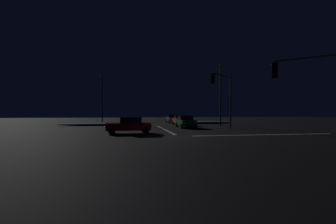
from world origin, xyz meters
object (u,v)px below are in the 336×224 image
object	(u,v)px
sedan_gray	(173,118)
traffic_signal_ne	(224,90)
streetlamp_right_near	(221,90)
streetlamp_left_far	(102,95)
sedan_orange	(180,120)
sedan_red_crossing	(129,125)
traffic_signal_se	(312,81)
sedan_green	(186,121)

from	to	relation	value
sedan_gray	traffic_signal_ne	bearing A→B (deg)	-79.02
traffic_signal_ne	streetlamp_right_near	size ratio (longest dim) A/B	0.74
streetlamp_right_near	streetlamp_left_far	distance (m)	24.05
sedan_orange	sedan_red_crossing	distance (m)	15.06
sedan_red_crossing	streetlamp_left_far	bearing A→B (deg)	100.55
sedan_gray	traffic_signal_se	bearing A→B (deg)	-83.55
sedan_orange	sedan_red_crossing	bearing A→B (deg)	-121.18
sedan_red_crossing	streetlamp_right_near	bearing A→B (deg)	37.69
sedan_gray	sedan_red_crossing	size ratio (longest dim) A/B	1.00
sedan_green	sedan_orange	size ratio (longest dim) A/B	1.00
sedan_green	sedan_gray	size ratio (longest dim) A/B	1.00
sedan_red_crossing	sedan_orange	bearing A→B (deg)	58.82
streetlamp_right_near	sedan_orange	bearing A→B (deg)	152.37
sedan_gray	streetlamp_right_near	bearing A→B (deg)	-60.47
sedan_orange	sedan_gray	bearing A→B (deg)	90.02
sedan_red_crossing	traffic_signal_se	xyz separation A→B (m)	(11.17, -10.43, 3.23)
streetlamp_right_near	traffic_signal_se	bearing A→B (deg)	-95.33
traffic_signal_ne	sedan_orange	bearing A→B (deg)	108.20
sedan_red_crossing	traffic_signal_se	size ratio (longest dim) A/B	0.74
sedan_green	streetlamp_right_near	world-z (taller)	streetlamp_right_near
sedan_gray	traffic_signal_se	world-z (taller)	traffic_signal_se
sedan_green	streetlamp_left_far	xyz separation A→B (m)	(-12.11, 18.97, 4.43)
traffic_signal_se	streetlamp_right_near	world-z (taller)	streetlamp_right_near
sedan_green	traffic_signal_ne	world-z (taller)	traffic_signal_ne
sedan_red_crossing	traffic_signal_se	world-z (taller)	traffic_signal_se
sedan_red_crossing	streetlamp_right_near	world-z (taller)	streetlamp_right_near
traffic_signal_ne	streetlamp_left_far	xyz separation A→B (m)	(-15.77, 22.69, 0.69)
sedan_orange	sedan_red_crossing	size ratio (longest dim) A/B	1.00
sedan_gray	streetlamp_left_far	xyz separation A→B (m)	(-12.66, 6.65, 4.43)
sedan_green	streetlamp_left_far	distance (m)	22.93
sedan_gray	traffic_signal_ne	world-z (taller)	traffic_signal_ne
sedan_gray	traffic_signal_ne	size ratio (longest dim) A/B	0.66
sedan_orange	streetlamp_left_far	xyz separation A→B (m)	(-12.66, 13.23, 4.43)
sedan_gray	sedan_orange	bearing A→B (deg)	-89.98
sedan_green	sedan_gray	xyz separation A→B (m)	(0.55, 12.31, 0.00)
sedan_red_crossing	sedan_green	bearing A→B (deg)	44.62
traffic_signal_ne	traffic_signal_se	distance (m)	13.87
sedan_orange	traffic_signal_se	xyz separation A→B (m)	(3.38, -23.31, 3.23)
sedan_green	sedan_red_crossing	bearing A→B (deg)	-135.38
sedan_orange	traffic_signal_se	size ratio (longest dim) A/B	0.74
traffic_signal_se	streetlamp_left_far	size ratio (longest dim) A/B	0.64
streetlamp_left_far	traffic_signal_ne	bearing A→B (deg)	-55.19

